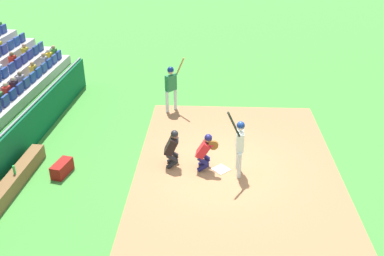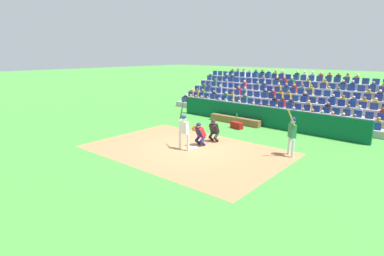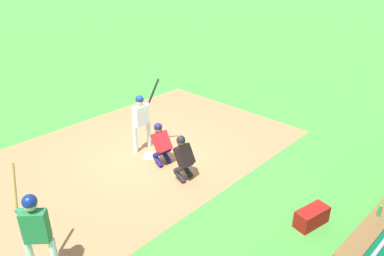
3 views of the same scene
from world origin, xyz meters
name	(u,v)px [view 1 (image 1 of 3)]	position (x,y,z in m)	size (l,w,h in m)	color
ground_plane	(221,170)	(0.00, 0.00, 0.00)	(160.00, 160.00, 0.00)	#418E36
infield_dirt_patch	(237,170)	(0.00, 0.50, 0.00)	(9.51, 6.35, 0.01)	#A7724A
home_plate_marker	(221,169)	(0.00, 0.00, 0.02)	(0.44, 0.44, 0.02)	white
batter_at_plate	(240,142)	(0.12, 0.52, 1.11)	(0.80, 0.55, 2.28)	silver
catcher_crouching	(205,150)	(0.00, -0.50, 0.70)	(0.47, 0.71, 1.26)	navy
home_plate_umpire	(172,147)	(-0.10, -1.54, 0.70)	(0.50, 0.50, 1.28)	black
dugout_wall	(17,142)	(0.00, -6.55, 0.65)	(13.03, 0.24, 1.35)	#054F2A
dugout_bench	(12,184)	(1.64, -6.00, 0.22)	(3.84, 0.40, 0.44)	brown
water_bottle_on_bench	(14,170)	(1.44, -5.96, 0.58)	(0.07, 0.07, 0.27)	green
equipment_duffel_bag	(62,168)	(0.69, -4.87, 0.21)	(0.81, 0.36, 0.41)	maroon
on_deck_batter	(171,84)	(-4.18, -2.12, 1.16)	(0.50, 0.81, 2.25)	silver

